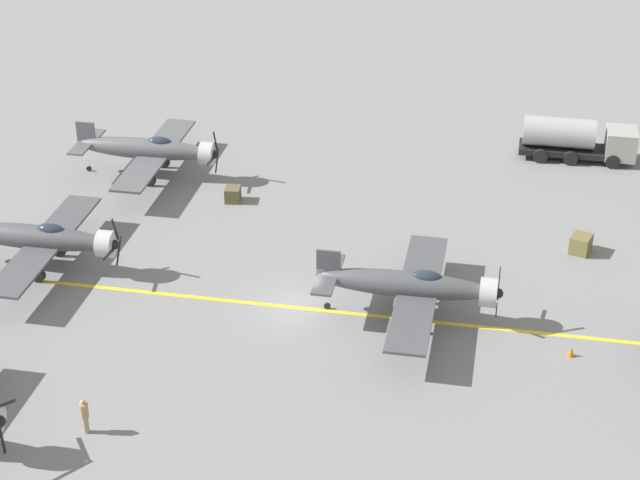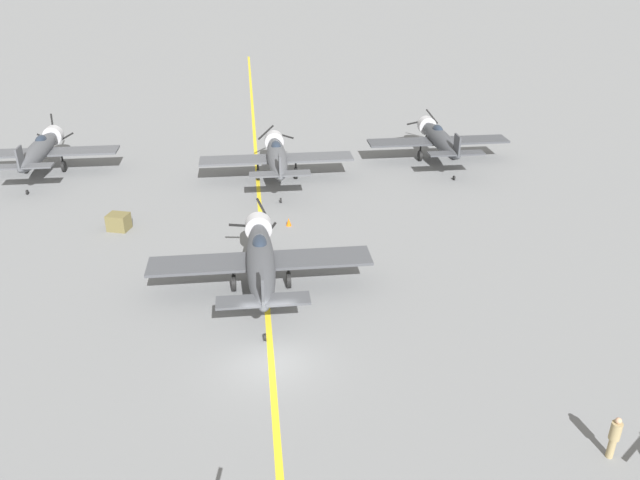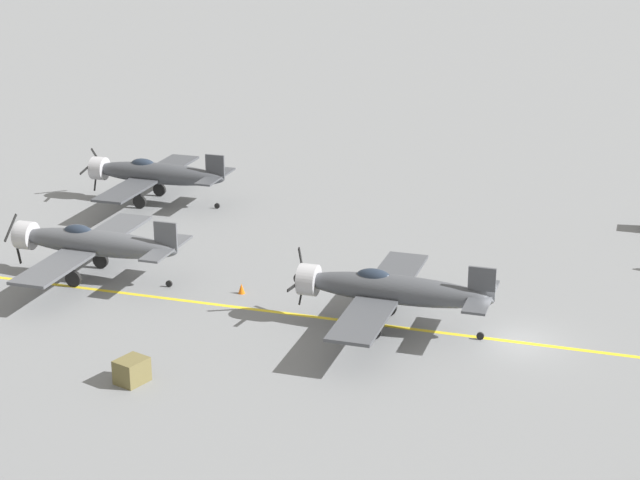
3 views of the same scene
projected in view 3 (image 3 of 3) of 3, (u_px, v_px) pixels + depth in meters
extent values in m
plane|color=slate|center=(511.00, 341.00, 50.64)|extent=(400.00, 400.00, 0.00)
cube|color=yellow|center=(511.00, 341.00, 50.64)|extent=(0.30, 160.00, 0.01)
ellipsoid|color=#505358|center=(98.00, 243.00, 57.87)|extent=(1.50, 9.50, 1.42)
cylinder|color=#B7B7BC|center=(26.00, 235.00, 59.14)|extent=(1.58, 0.90, 1.58)
ellipsoid|color=#232D3D|center=(78.00, 231.00, 58.01)|extent=(0.80, 1.70, 0.76)
cube|color=#505358|center=(86.00, 248.00, 58.19)|extent=(12.00, 2.10, 0.16)
cube|color=#505358|center=(166.00, 248.00, 56.65)|extent=(4.40, 1.10, 0.12)
cube|color=#505358|center=(166.00, 237.00, 56.44)|extent=(0.14, 1.30, 1.60)
sphere|color=black|center=(18.00, 234.00, 59.28)|extent=(0.56, 0.56, 0.56)
cube|color=black|center=(18.00, 250.00, 59.40)|extent=(0.50, 0.06, 1.74)
cube|color=black|center=(26.00, 225.00, 59.95)|extent=(1.71, 0.06, 0.68)
cube|color=black|center=(10.00, 228.00, 58.51)|extent=(1.40, 0.06, 1.27)
cylinder|color=black|center=(72.00, 268.00, 57.05)|extent=(0.14, 0.14, 1.26)
cylinder|color=black|center=(73.00, 279.00, 57.25)|extent=(0.22, 0.90, 0.90)
cylinder|color=black|center=(100.00, 250.00, 59.75)|extent=(0.14, 0.14, 1.26)
cylinder|color=black|center=(101.00, 260.00, 59.96)|extent=(0.22, 0.90, 0.90)
cylinder|color=black|center=(169.00, 284.00, 57.28)|extent=(0.12, 0.36, 0.36)
ellipsoid|color=#46484D|center=(396.00, 290.00, 51.38)|extent=(1.50, 9.50, 1.42)
cylinder|color=#B7B7BC|center=(309.00, 280.00, 52.65)|extent=(1.58, 0.90, 1.58)
ellipsoid|color=#232D3D|center=(374.00, 276.00, 51.52)|extent=(0.80, 1.70, 0.76)
cube|color=#46484D|center=(381.00, 294.00, 51.71)|extent=(12.00, 2.10, 0.16)
cube|color=#46484D|center=(481.00, 296.00, 50.16)|extent=(4.40, 1.10, 0.12)
cube|color=#46484D|center=(482.00, 284.00, 49.95)|extent=(0.14, 1.30, 1.60)
sphere|color=black|center=(299.00, 279.00, 52.80)|extent=(0.56, 0.56, 0.56)
cube|color=black|center=(301.00, 261.00, 52.85)|extent=(0.82, 0.06, 1.66)
cube|color=black|center=(293.00, 287.00, 52.05)|extent=(1.75, 0.06, 0.34)
cube|color=black|center=(302.00, 288.00, 53.50)|extent=(1.16, 0.06, 1.49)
cylinder|color=black|center=(373.00, 318.00, 50.56)|extent=(0.14, 0.14, 1.26)
cylinder|color=black|center=(373.00, 330.00, 50.76)|extent=(0.22, 0.90, 0.90)
cylinder|color=black|center=(388.00, 296.00, 53.26)|extent=(0.14, 0.14, 1.26)
cylinder|color=black|center=(388.00, 307.00, 53.47)|extent=(0.22, 0.90, 0.90)
cylinder|color=black|center=(480.00, 336.00, 50.80)|extent=(0.12, 0.36, 0.36)
ellipsoid|color=#404348|center=(159.00, 174.00, 71.34)|extent=(1.50, 9.50, 1.42)
cylinder|color=#B7B7BC|center=(99.00, 168.00, 72.61)|extent=(1.58, 0.90, 1.58)
ellipsoid|color=#232D3D|center=(143.00, 164.00, 71.48)|extent=(0.80, 1.70, 0.76)
cube|color=#404348|center=(149.00, 177.00, 71.66)|extent=(12.00, 2.10, 0.16)
cube|color=#404348|center=(215.00, 176.00, 70.12)|extent=(4.40, 1.10, 0.12)
cube|color=#404348|center=(215.00, 167.00, 69.91)|extent=(0.14, 1.30, 1.60)
sphere|color=black|center=(93.00, 168.00, 72.76)|extent=(0.56, 0.56, 0.56)
cube|color=black|center=(96.00, 156.00, 73.05)|extent=(1.25, 0.06, 1.42)
cube|color=black|center=(86.00, 169.00, 71.93)|extent=(1.75, 0.06, 0.46)
cube|color=black|center=(96.00, 178.00, 73.28)|extent=(0.71, 0.06, 1.70)
cylinder|color=black|center=(139.00, 193.00, 70.52)|extent=(0.14, 0.14, 1.26)
cylinder|color=black|center=(140.00, 202.00, 70.72)|extent=(0.22, 0.90, 0.90)
cylinder|color=black|center=(159.00, 181.00, 73.22)|extent=(0.14, 0.14, 1.26)
cylinder|color=black|center=(159.00, 190.00, 73.43)|extent=(0.22, 0.90, 0.90)
cylinder|color=black|center=(217.00, 206.00, 70.76)|extent=(0.12, 0.36, 0.36)
cube|color=brown|center=(132.00, 371.00, 46.39)|extent=(1.59, 1.45, 1.10)
cone|color=orange|center=(242.00, 289.00, 56.35)|extent=(0.36, 0.36, 0.55)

